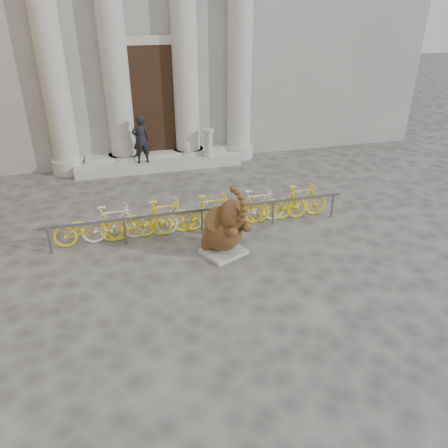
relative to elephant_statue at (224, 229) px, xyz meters
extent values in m
plane|color=#474442|center=(-0.66, -2.75, -0.68)|extent=(80.00, 80.00, 0.00)
cube|color=black|center=(-0.66, 7.17, 1.62)|extent=(2.40, 0.16, 4.00)
cylinder|color=#A8A59E|center=(-3.86, 7.05, 3.32)|extent=(0.90, 0.90, 8.00)
cylinder|color=#A8A59E|center=(-1.86, 7.05, 3.32)|extent=(0.90, 0.90, 8.00)
cylinder|color=#A8A59E|center=(0.54, 7.05, 3.32)|extent=(0.90, 0.90, 8.00)
cylinder|color=#A8A59E|center=(2.54, 7.05, 3.32)|extent=(0.90, 0.90, 8.00)
cube|color=#A8A59E|center=(-0.66, 6.65, -0.50)|extent=(6.00, 1.20, 0.36)
cube|color=#A8A59E|center=(-0.01, 0.03, -0.64)|extent=(1.20, 1.15, 0.09)
ellipsoid|color=black|center=(-0.10, 0.22, -0.31)|extent=(1.03, 1.01, 0.60)
ellipsoid|color=black|center=(-0.02, 0.05, -0.04)|extent=(1.28, 1.40, 0.98)
cylinder|color=black|center=(-0.38, 0.23, -0.47)|extent=(0.37, 0.37, 0.24)
cylinder|color=black|center=(0.09, 0.43, -0.47)|extent=(0.37, 0.37, 0.24)
cylinder|color=black|center=(-0.06, -0.38, 0.14)|extent=(0.43, 0.60, 0.37)
cylinder|color=black|center=(0.32, -0.22, 0.14)|extent=(0.43, 0.60, 0.37)
ellipsoid|color=black|center=(0.12, -0.26, 0.48)|extent=(0.83, 0.81, 0.75)
cylinder|color=black|center=(-0.22, -0.29, 0.44)|extent=(0.64, 0.11, 0.64)
cylinder|color=black|center=(0.36, -0.03, 0.44)|extent=(0.51, 0.46, 0.64)
cone|color=beige|center=(0.09, -0.48, 0.33)|extent=(0.19, 0.21, 0.10)
cone|color=beige|center=(0.30, -0.39, 0.33)|extent=(0.10, 0.22, 0.10)
cube|color=slate|center=(-0.29, 1.15, 0.02)|extent=(8.00, 0.06, 0.06)
cylinder|color=slate|center=(-4.09, 1.15, -0.33)|extent=(0.06, 0.06, 0.70)
cylinder|color=slate|center=(-2.29, 1.15, -0.33)|extent=(0.06, 0.06, 0.70)
cylinder|color=slate|center=(-0.29, 1.15, -0.33)|extent=(0.06, 0.06, 0.70)
cylinder|color=slate|center=(1.71, 1.15, -0.33)|extent=(0.06, 0.06, 0.70)
cylinder|color=slate|center=(3.51, 1.15, -0.33)|extent=(0.06, 0.06, 0.70)
imported|color=yellow|center=(-3.17, 1.40, -0.18)|extent=(1.70, 0.50, 1.00)
imported|color=silver|center=(-2.53, 1.40, -0.18)|extent=(1.66, 0.47, 1.00)
imported|color=yellow|center=(-1.89, 1.40, -0.18)|extent=(1.70, 0.50, 1.00)
imported|color=yellow|center=(-1.25, 1.40, -0.18)|extent=(1.66, 0.47, 1.00)
imported|color=silver|center=(-0.61, 1.40, -0.18)|extent=(1.70, 0.50, 1.00)
imported|color=yellow|center=(0.03, 1.40, -0.18)|extent=(1.66, 0.47, 1.00)
imported|color=yellow|center=(0.67, 1.40, -0.18)|extent=(1.70, 0.50, 1.00)
imported|color=silver|center=(1.31, 1.40, -0.18)|extent=(1.66, 0.47, 1.00)
imported|color=yellow|center=(1.96, 1.40, -0.18)|extent=(1.70, 0.50, 1.00)
imported|color=yellow|center=(2.60, 1.40, -0.18)|extent=(1.66, 0.47, 1.00)
imported|color=black|center=(-1.27, 6.30, 0.52)|extent=(0.66, 0.48, 1.69)
cylinder|color=#A8A59E|center=(1.17, 6.35, -0.26)|extent=(0.42, 0.42, 0.12)
cylinder|color=#A8A59E|center=(1.17, 6.35, 0.14)|extent=(0.29, 0.29, 0.93)
cylinder|color=#A8A59E|center=(1.17, 6.35, 0.64)|extent=(0.42, 0.42, 0.10)
camera|label=1|loc=(-2.48, -8.87, 4.88)|focal=35.00mm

